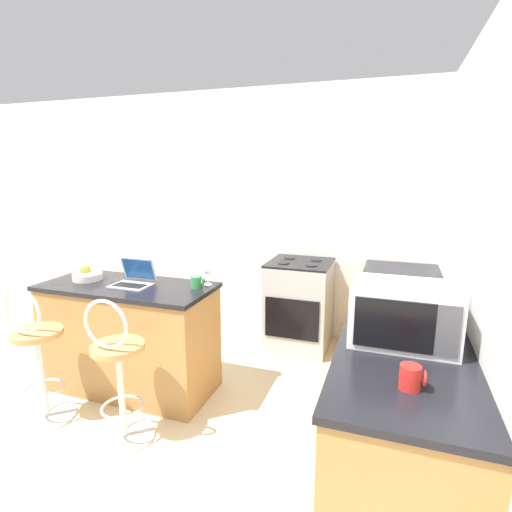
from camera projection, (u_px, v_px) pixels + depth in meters
name	position (u px, v px, depth m)	size (l,w,h in m)	color
ground_plane	(115.00, 451.00, 2.56)	(20.00, 20.00, 0.00)	beige
wall_back	(242.00, 213.00, 4.40)	(12.00, 0.06, 2.60)	silver
wall_right	(507.00, 288.00, 1.63)	(0.06, 12.00, 2.60)	silver
breakfast_bar	(130.00, 337.00, 3.24)	(1.38, 0.62, 0.89)	#9E703D
counter_right	(399.00, 368.00, 2.73)	(0.67, 2.79, 0.89)	#9E703D
bar_stool_near	(38.00, 359.00, 2.80)	(0.40, 0.40, 1.01)	silver
bar_stool_far	(118.00, 375.00, 2.58)	(0.40, 0.40, 1.01)	silver
laptop	(134.00, 278.00, 3.13)	(0.30, 0.25, 0.21)	#B7BABF
microwave	(404.00, 314.00, 2.06)	(0.53, 0.37, 0.31)	silver
toaster	(402.00, 296.00, 2.54)	(0.23, 0.26, 0.20)	#9EA3A8
stove_range	(299.00, 305.00, 4.01)	(0.61, 0.61, 0.89)	#9EA3A8
mug_blue	(429.00, 295.00, 2.72)	(0.09, 0.07, 0.10)	#2D51AD
mug_green	(197.00, 282.00, 3.04)	(0.10, 0.09, 0.09)	#338447
wine_glass_short	(208.00, 270.00, 3.11)	(0.08, 0.08, 0.17)	silver
pepper_mill	(457.00, 310.00, 2.20)	(0.06, 0.06, 0.27)	#331E14
mug_red	(411.00, 377.00, 1.64)	(0.10, 0.09, 0.10)	red
fruit_bowl	(87.00, 275.00, 3.28)	(0.23, 0.23, 0.11)	silver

